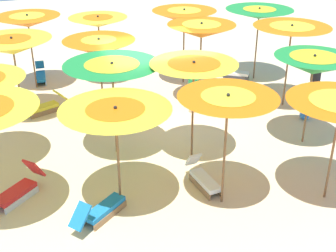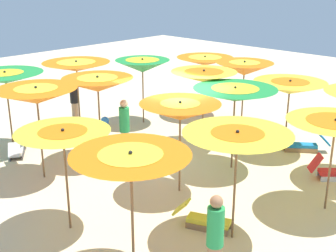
{
  "view_description": "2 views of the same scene",
  "coord_description": "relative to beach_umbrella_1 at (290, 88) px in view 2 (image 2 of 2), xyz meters",
  "views": [
    {
      "loc": [
        3.32,
        10.87,
        5.75
      ],
      "look_at": [
        0.26,
        1.87,
        1.0
      ],
      "focal_mm": 49.11,
      "sensor_mm": 36.0,
      "label": 1
    },
    {
      "loc": [
        8.07,
        -8.78,
        5.28
      ],
      "look_at": [
        0.58,
        -0.92,
        1.53
      ],
      "focal_mm": 48.13,
      "sensor_mm": 36.0,
      "label": 2
    }
  ],
  "objects": [
    {
      "name": "beach_umbrella_15",
      "position": [
        -6.2,
        -5.75,
        0.27
      ],
      "size": [
        2.25,
        2.25,
        2.49
      ],
      "color": "brown",
      "rests_on": "ground"
    },
    {
      "name": "lounger_2",
      "position": [
        -5.53,
        -6.0,
        -1.8
      ],
      "size": [
        1.17,
        0.96,
        0.6
      ],
      "rotation": [
        0.0,
        0.0,
        8.82
      ],
      "color": "#333338",
      "rests_on": "ground"
    },
    {
      "name": "ground",
      "position": [
        -1.73,
        -3.12,
        -2.03
      ],
      "size": [
        39.1,
        39.1,
        0.04
      ],
      "primitive_type": "cube",
      "color": "beige"
    },
    {
      "name": "beachgoer_2",
      "position": [
        -6.72,
        -3.02,
        -1.06
      ],
      "size": [
        0.3,
        0.3,
        1.79
      ],
      "rotation": [
        0.0,
        0.0,
        5.05
      ],
      "color": "#D8A87F",
      "rests_on": "ground"
    },
    {
      "name": "beachgoer_0",
      "position": [
        2.35,
        -6.54,
        -1.07
      ],
      "size": [
        0.3,
        0.3,
        1.78
      ],
      "rotation": [
        0.0,
        0.0,
        5.44
      ],
      "color": "#A3704C",
      "rests_on": "ground"
    },
    {
      "name": "lounger_5",
      "position": [
        1.03,
        -5.18,
        -1.81
      ],
      "size": [
        1.3,
        0.8,
        0.58
      ],
      "rotation": [
        0.0,
        0.0,
        6.68
      ],
      "color": "olive",
      "rests_on": "ground"
    },
    {
      "name": "beach_umbrella_9",
      "position": [
        -0.53,
        -4.27,
        0.1
      ],
      "size": [
        1.97,
        1.97,
        2.37
      ],
      "color": "brown",
      "rests_on": "ground"
    },
    {
      "name": "beach_umbrella_6",
      "position": [
        -2.14,
        -1.41,
        0.23
      ],
      "size": [
        2.02,
        2.02,
        2.46
      ],
      "color": "brown",
      "rests_on": "ground"
    },
    {
      "name": "beach_umbrella_3",
      "position": [
        -4.19,
        1.16,
        0.08
      ],
      "size": [
        2.13,
        2.13,
        2.3
      ],
      "color": "brown",
      "rests_on": "ground"
    },
    {
      "name": "beach_umbrella_11",
      "position": [
        -5.94,
        -3.39,
        0.3
      ],
      "size": [
        2.22,
        2.22,
        2.51
      ],
      "color": "brown",
      "rests_on": "ground"
    },
    {
      "name": "beach_umbrella_8",
      "position": [
        1.69,
        -5.07,
        0.11
      ],
      "size": [
        2.16,
        2.16,
        2.39
      ],
      "color": "brown",
      "rests_on": "ground"
    },
    {
      "name": "beach_umbrella_5",
      "position": [
        -0.43,
        -2.18,
        0.13
      ],
      "size": [
        2.26,
        2.26,
        2.37
      ],
      "color": "brown",
      "rests_on": "ground"
    },
    {
      "name": "beach_umbrella_1",
      "position": [
        0.0,
        0.0,
        0.0
      ],
      "size": [
        2.16,
        2.16,
        2.25
      ],
      "color": "brown",
      "rests_on": "ground"
    },
    {
      "name": "beach_umbrella_2",
      "position": [
        -2.04,
        0.59,
        0.19
      ],
      "size": [
        1.94,
        1.94,
        2.47
      ],
      "color": "brown",
      "rests_on": "ground"
    },
    {
      "name": "lounger_4",
      "position": [
        0.48,
        0.35,
        -1.8
      ],
      "size": [
        1.27,
        1.09,
        0.63
      ],
      "rotation": [
        0.0,
        0.0,
        3.81
      ],
      "color": "olive",
      "rests_on": "ground"
    },
    {
      "name": "beachgoer_1",
      "position": [
        -3.12,
        -3.81,
        -1.06
      ],
      "size": [
        0.3,
        0.3,
        1.8
      ],
      "rotation": [
        0.0,
        0.0,
        2.3
      ],
      "color": "#D8A87F",
      "rests_on": "ground"
    },
    {
      "name": "beach_umbrella_14",
      "position": [
        -3.71,
        -6.2,
        0.27
      ],
      "size": [
        2.1,
        2.1,
        2.54
      ],
      "color": "brown",
      "rests_on": "ground"
    },
    {
      "name": "beach_umbrella_4",
      "position": [
        2.56,
        -2.58,
        -0.01
      ],
      "size": [
        2.17,
        2.17,
        2.23
      ],
      "color": "brown",
      "rests_on": "ground"
    },
    {
      "name": "beach_umbrella_13",
      "position": [
        -1.07,
        -7.19,
        0.07
      ],
      "size": [
        1.94,
        1.94,
        2.29
      ],
      "color": "brown",
      "rests_on": "ground"
    },
    {
      "name": "lounger_1",
      "position": [
        1.98,
        -0.92,
        -1.79
      ],
      "size": [
        1.17,
        1.12,
        0.7
      ],
      "rotation": [
        0.0,
        0.0,
        7.03
      ],
      "color": "silver",
      "rests_on": "ground"
    },
    {
      "name": "lounger_3",
      "position": [
        -1.89,
        -0.06,
        -1.81
      ],
      "size": [
        0.44,
        1.21,
        0.6
      ],
      "rotation": [
        0.0,
        0.0,
        7.97
      ],
      "color": "olive",
      "rests_on": "ground"
    },
    {
      "name": "beach_umbrella_12",
      "position": [
        1.14,
        -7.34,
        0.23
      ],
      "size": [
        2.06,
        2.06,
        2.47
      ],
      "color": "brown",
      "rests_on": "ground"
    },
    {
      "name": "beach_umbrella_7",
      "position": [
        -5.16,
        -1.14,
        0.1
      ],
      "size": [
        1.94,
        1.94,
        2.38
      ],
      "color": "brown",
      "rests_on": "ground"
    },
    {
      "name": "beach_umbrella_10",
      "position": [
        -3.55,
        -4.37,
        0.27
      ],
      "size": [
        2.0,
        2.0,
        2.53
      ],
      "color": "brown",
      "rests_on": "ground"
    },
    {
      "name": "beach_ball",
      "position": [
        -5.98,
        -2.29,
        -1.86
      ],
      "size": [
        0.3,
        0.3,
        0.3
      ],
      "primitive_type": "sphere",
      "color": "#337FE5",
      "rests_on": "ground"
    }
  ]
}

